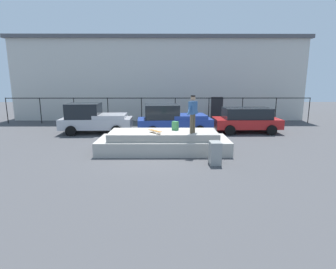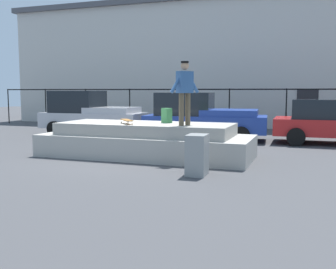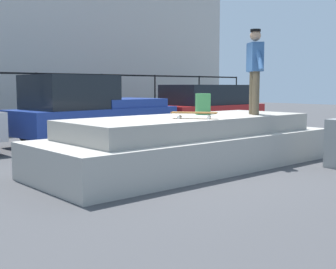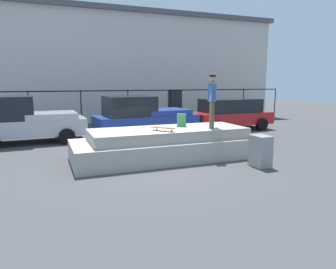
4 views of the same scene
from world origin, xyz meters
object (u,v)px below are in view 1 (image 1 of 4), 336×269
(backpack, at_px, (175,126))
(car_red_hatchback_far, at_px, (246,119))
(skateboarder, at_px, (193,111))
(car_blue_pickup_mid, at_px, (172,119))
(utility_box, at_px, (215,153))
(skateboard, at_px, (155,131))
(car_silver_pickup_near, at_px, (94,119))

(backpack, bearing_deg, car_red_hatchback_far, -102.40)
(skateboarder, height_order, backpack, skateboarder)
(car_blue_pickup_mid, height_order, utility_box, car_blue_pickup_mid)
(backpack, relative_size, utility_box, 0.46)
(backpack, relative_size, car_red_hatchback_far, 0.10)
(skateboarder, bearing_deg, backpack, 137.32)
(skateboarder, height_order, car_red_hatchback_far, skateboarder)
(skateboard, xyz_separation_m, backpack, (0.95, 0.71, 0.12))
(skateboarder, xyz_separation_m, backpack, (-0.77, 0.71, -0.78))
(car_silver_pickup_near, distance_m, car_blue_pickup_mid, 5.05)
(skateboard, bearing_deg, car_blue_pickup_mid, 80.02)
(skateboarder, height_order, car_silver_pickup_near, skateboarder)
(skateboard, distance_m, car_blue_pickup_mid, 5.04)
(car_blue_pickup_mid, bearing_deg, backpack, -88.91)
(skateboarder, height_order, car_blue_pickup_mid, skateboarder)
(skateboarder, height_order, utility_box, skateboarder)
(skateboarder, relative_size, utility_box, 1.84)
(utility_box, bearing_deg, skateboarder, 114.52)
(skateboarder, xyz_separation_m, car_red_hatchback_far, (4.06, 5.27, -1.12))
(skateboarder, xyz_separation_m, car_silver_pickup_near, (-5.90, 5.06, -1.05))
(car_silver_pickup_near, height_order, car_blue_pickup_mid, car_silver_pickup_near)
(skateboard, relative_size, backpack, 1.78)
(skateboard, relative_size, car_silver_pickup_near, 0.17)
(backpack, height_order, car_blue_pickup_mid, car_blue_pickup_mid)
(car_silver_pickup_near, bearing_deg, car_blue_pickup_mid, -1.12)
(backpack, distance_m, car_silver_pickup_near, 6.73)
(car_blue_pickup_mid, relative_size, car_red_hatchback_far, 1.15)
(skateboard, height_order, backpack, backpack)
(backpack, relative_size, car_silver_pickup_near, 0.10)
(backpack, xyz_separation_m, car_red_hatchback_far, (4.83, 4.56, -0.34))
(skateboard, bearing_deg, car_silver_pickup_near, 129.56)
(skateboard, distance_m, car_red_hatchback_far, 7.83)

